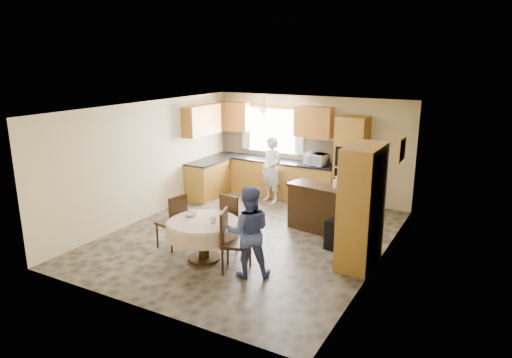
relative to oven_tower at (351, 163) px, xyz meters
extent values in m
cube|color=brown|center=(-1.15, -2.69, -1.06)|extent=(5.00, 6.00, 0.01)
cube|color=white|center=(-1.15, -2.69, 1.44)|extent=(5.00, 6.00, 0.01)
cube|color=tan|center=(-1.15, 0.31, 0.19)|extent=(5.00, 0.02, 2.50)
cube|color=tan|center=(-1.15, -5.69, 0.19)|extent=(5.00, 0.02, 2.50)
cube|color=tan|center=(-3.65, -2.69, 0.19)|extent=(0.02, 6.00, 2.50)
cube|color=tan|center=(1.35, -2.69, 0.19)|extent=(0.02, 6.00, 2.50)
cube|color=white|center=(-2.15, 0.29, 0.54)|extent=(1.40, 0.03, 1.10)
cube|color=white|center=(-2.90, 0.24, 0.59)|extent=(0.22, 0.02, 1.15)
cube|color=white|center=(-1.40, 0.24, 0.59)|extent=(0.22, 0.02, 1.15)
cube|color=gold|center=(-2.00, 0.01, -0.62)|extent=(3.30, 0.60, 0.88)
cube|color=black|center=(-2.00, 0.01, -0.16)|extent=(3.30, 0.64, 0.04)
cube|color=gold|center=(-3.35, -0.89, -0.62)|extent=(0.60, 1.20, 0.88)
cube|color=black|center=(-3.35, -0.89, -0.16)|extent=(0.64, 1.20, 0.04)
cube|color=tan|center=(-2.00, 0.30, 0.12)|extent=(3.30, 0.02, 0.55)
cube|color=#C48231|center=(-3.20, 0.15, 0.85)|extent=(0.85, 0.33, 0.72)
cube|color=#C48231|center=(-1.00, 0.15, 0.85)|extent=(0.90, 0.33, 0.72)
cube|color=#C48231|center=(-3.48, -0.89, 0.85)|extent=(0.33, 1.20, 0.72)
cube|color=gold|center=(0.00, 0.00, 0.00)|extent=(0.66, 0.62, 2.12)
cube|color=black|center=(0.00, -0.31, 0.19)|extent=(0.56, 0.01, 0.45)
cube|color=black|center=(0.00, -0.31, -0.31)|extent=(0.56, 0.01, 0.45)
cone|color=beige|center=(-2.15, -0.19, 1.06)|extent=(0.36, 0.36, 0.18)
cube|color=#35210E|center=(-0.10, -1.73, -0.62)|extent=(1.30, 0.71, 0.88)
cube|color=black|center=(0.56, -2.46, -0.79)|extent=(0.44, 0.34, 0.55)
cube|color=gold|center=(1.07, -2.83, -0.04)|extent=(0.53, 1.07, 2.03)
cylinder|color=#35210E|center=(-1.32, -3.96, -0.74)|extent=(0.18, 0.18, 0.65)
cylinder|color=#35210E|center=(-1.32, -3.96, -1.04)|extent=(0.55, 0.55, 0.04)
cylinder|color=beige|center=(-1.32, -3.96, -0.37)|extent=(1.19, 1.19, 0.05)
cylinder|color=beige|center=(-1.32, -3.96, -0.50)|extent=(1.25, 1.25, 0.26)
cube|color=#35210E|center=(-2.14, -3.81, -0.59)|extent=(0.50, 0.50, 0.05)
cube|color=#35210E|center=(-1.94, -3.84, -0.30)|extent=(0.11, 0.42, 0.53)
cylinder|color=#35210E|center=(-2.33, -4.00, -0.83)|extent=(0.04, 0.04, 0.45)
cylinder|color=#35210E|center=(-1.95, -4.00, -0.83)|extent=(0.04, 0.04, 0.45)
cylinder|color=#35210E|center=(-2.33, -3.62, -0.83)|extent=(0.04, 0.04, 0.45)
cylinder|color=#35210E|center=(-1.95, -3.62, -0.83)|extent=(0.04, 0.04, 0.45)
cube|color=#35210E|center=(-1.19, -3.11, -0.60)|extent=(0.47, 0.47, 0.05)
cube|color=#35210E|center=(-1.22, -3.30, -0.32)|extent=(0.41, 0.09, 0.51)
cylinder|color=#35210E|center=(-1.38, -3.29, -0.84)|extent=(0.04, 0.04, 0.44)
cylinder|color=#35210E|center=(-1.01, -3.29, -0.84)|extent=(0.04, 0.04, 0.44)
cylinder|color=#35210E|center=(-1.38, -2.92, -0.84)|extent=(0.04, 0.04, 0.44)
cylinder|color=#35210E|center=(-1.01, -2.92, -0.84)|extent=(0.04, 0.04, 0.44)
cube|color=#35210E|center=(-0.59, -4.07, -0.58)|extent=(0.57, 0.57, 0.05)
cube|color=#35210E|center=(-0.78, -4.14, -0.30)|extent=(0.18, 0.41, 0.53)
cylinder|color=#35210E|center=(-0.78, -4.26, -0.83)|extent=(0.04, 0.04, 0.46)
cylinder|color=#35210E|center=(-0.40, -4.26, -0.83)|extent=(0.04, 0.04, 0.46)
cylinder|color=#35210E|center=(-0.78, -3.88, -0.83)|extent=(0.04, 0.04, 0.46)
cylinder|color=#35210E|center=(-0.40, -3.88, -0.83)|extent=(0.04, 0.04, 0.46)
cube|color=gold|center=(1.32, -1.22, 0.65)|extent=(0.05, 0.53, 0.44)
cube|color=silver|center=(1.29, -1.22, 0.65)|extent=(0.01, 0.44, 0.35)
imported|color=silver|center=(-0.83, -0.04, 0.00)|extent=(0.57, 0.44, 0.29)
imported|color=silver|center=(-1.78, -0.50, -0.27)|extent=(0.67, 0.55, 1.59)
imported|color=#3D4885|center=(-0.35, -4.10, -0.32)|extent=(0.90, 0.85, 1.48)
imported|color=#B2B2B2|center=(-0.46, -1.73, -0.15)|extent=(0.29, 0.29, 0.05)
imported|color=silver|center=(0.25, -1.73, -0.03)|extent=(0.14, 0.14, 0.30)
imported|color=#B2B2B2|center=(-1.11, -3.96, -0.31)|extent=(0.14, 0.14, 0.09)
imported|color=#B2B2B2|center=(-1.63, -3.88, -0.32)|extent=(0.23, 0.23, 0.06)
camera|label=1|loc=(2.99, -9.90, 2.34)|focal=32.00mm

